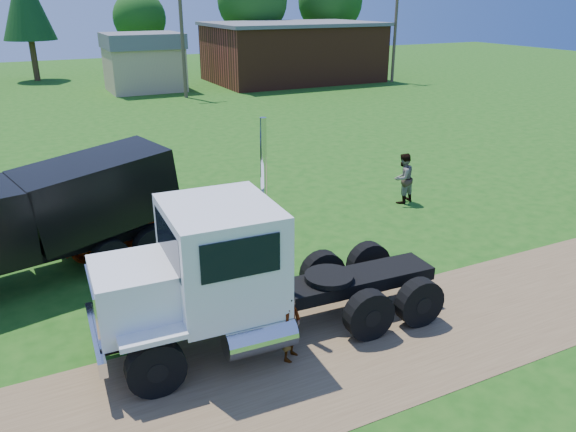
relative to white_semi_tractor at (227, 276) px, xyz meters
name	(u,v)px	position (x,y,z in m)	size (l,w,h in m)	color
ground	(378,343)	(3.04, -1.59, -1.71)	(140.00, 140.00, 0.00)	#194C10
dirt_track	(378,343)	(3.04, -1.59, -1.71)	(120.00, 4.20, 0.01)	brown
white_semi_tractor	(227,276)	(0.00, 0.00, 0.00)	(8.39, 3.15, 5.02)	black
black_dump_truck	(49,214)	(-3.21, 5.45, 0.14)	(7.94, 3.91, 3.36)	black
orange_pickup	(137,220)	(-0.57, 6.83, -1.00)	(2.36, 5.11, 1.42)	#C63D09
spectator_a	(291,326)	(0.98, -1.20, -0.89)	(0.60, 0.39, 1.65)	#999999
spectator_b	(403,178)	(9.38, 5.94, -0.74)	(0.95, 0.74, 1.95)	#999999
brick_building	(292,52)	(21.04, 38.41, 0.95)	(15.40, 10.40, 5.30)	brown
tan_shed	(144,61)	(7.04, 38.41, 0.71)	(6.20, 5.40, 4.70)	tan
utility_poles	(182,35)	(9.04, 33.41, 3.00)	(42.20, 0.28, 9.00)	brown
tree_row	(105,3)	(6.00, 48.08, 5.19)	(57.76, 12.59, 11.30)	#332814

